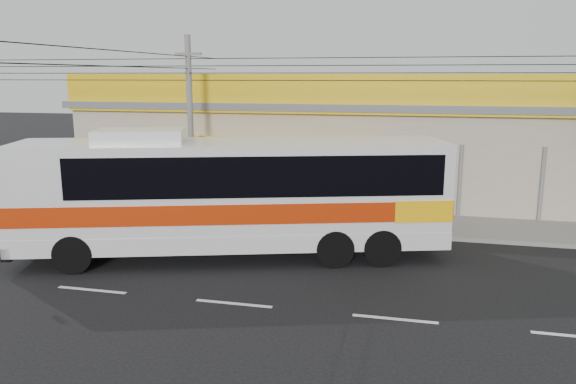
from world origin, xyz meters
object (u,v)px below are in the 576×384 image
coach_bus (239,189)px  motorbike_dark (157,189)px  utility_pole (188,68)px  motorbike_red (93,197)px

coach_bus → motorbike_dark: 8.44m
coach_bus → motorbike_dark: size_ratio=6.87×
coach_bus → utility_pole: utility_pole is taller
motorbike_dark → utility_pole: utility_pole is taller
coach_bus → motorbike_red: size_ratio=6.58×
utility_pole → motorbike_dark: bearing=144.1°
motorbike_dark → utility_pole: bearing=-103.0°
utility_pole → motorbike_red: bearing=-177.0°
coach_bus → motorbike_red: 8.77m
motorbike_red → utility_pole: size_ratio=0.06×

